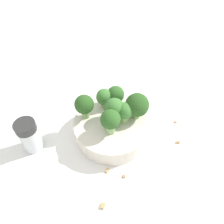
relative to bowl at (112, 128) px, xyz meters
The scene contains 15 objects.
ground_plane 0.02m from the bowl, ahead, with size 3.00×3.00×0.00m, color white.
bowl is the anchor object (origin of this frame).
broccoli_floret_0 0.08m from the bowl, 39.60° to the right, with size 0.05×0.05×0.06m.
broccoli_floret_1 0.07m from the bowl, 26.35° to the left, with size 0.04×0.04×0.05m.
broccoli_floret_2 0.05m from the bowl, 26.41° to the left, with size 0.04×0.04×0.05m.
broccoli_floret_3 0.06m from the bowl, 151.47° to the right, with size 0.04×0.04×0.06m.
broccoli_floret_4 0.08m from the bowl, 111.12° to the left, with size 0.04×0.04×0.06m.
broccoli_floret_5 0.07m from the bowl, 54.52° to the left, with size 0.04×0.04×0.04m.
broccoli_floret_6 0.06m from the bowl, 51.85° to the right, with size 0.03×0.03×0.05m.
pepper_shaker 0.17m from the bowl, 136.47° to the left, with size 0.04×0.04×0.08m.
almond_crumb_0 0.09m from the bowl, 151.01° to the right, with size 0.01×0.01×0.01m, color tan.
almond_crumb_1 0.15m from the bowl, 43.23° to the right, with size 0.01×0.00×0.01m, color #AD7F4C.
almond_crumb_2 0.16m from the bowl, 150.95° to the right, with size 0.01×0.01×0.01m, color tan.
almond_crumb_3 0.15m from the bowl, 65.19° to the right, with size 0.01×0.01×0.01m, color #AD7F4C.
almond_crumb_4 0.11m from the bowl, 132.71° to the right, with size 0.01×0.00×0.01m, color olive.
Camera 1 is at (-0.23, -0.16, 0.40)m, focal length 35.00 mm.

